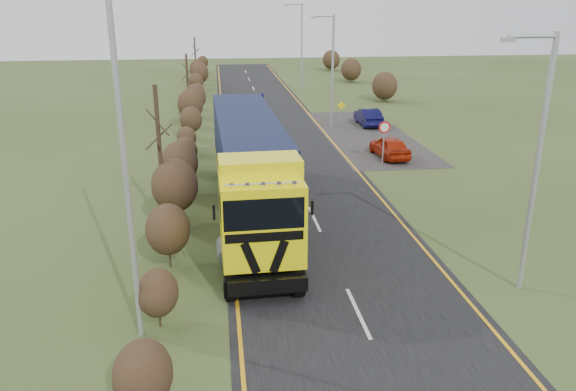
# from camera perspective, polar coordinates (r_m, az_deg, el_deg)

# --- Properties ---
(ground) EXTENTS (160.00, 160.00, 0.00)m
(ground) POSITION_cam_1_polar(r_m,az_deg,el_deg) (21.35, 4.52, -6.34)
(ground) COLOR #39491F
(ground) RESTS_ON ground
(road) EXTENTS (8.00, 120.00, 0.02)m
(road) POSITION_cam_1_polar(r_m,az_deg,el_deg) (30.54, 0.78, 1.67)
(road) COLOR black
(road) RESTS_ON ground
(layby) EXTENTS (6.00, 18.00, 0.02)m
(layby) POSITION_cam_1_polar(r_m,az_deg,el_deg) (41.29, 7.86, 6.12)
(layby) COLOR #2B2826
(layby) RESTS_ON ground
(lane_markings) EXTENTS (7.52, 116.00, 0.01)m
(lane_markings) POSITION_cam_1_polar(r_m,az_deg,el_deg) (30.24, 0.87, 1.54)
(lane_markings) COLOR orange
(lane_markings) RESTS_ON road
(hedgerow) EXTENTS (2.24, 102.04, 6.05)m
(hedgerow) POSITION_cam_1_polar(r_m,az_deg,el_deg) (27.86, -10.91, 3.05)
(hedgerow) COLOR black
(hedgerow) RESTS_ON ground
(lorry) EXTENTS (3.10, 15.99, 4.44)m
(lorry) POSITION_cam_1_polar(r_m,az_deg,el_deg) (24.39, -3.96, 3.28)
(lorry) COLOR black
(lorry) RESTS_ON ground
(car_red_hatchback) EXTENTS (1.84, 4.02, 1.34)m
(car_red_hatchback) POSITION_cam_1_polar(r_m,az_deg,el_deg) (35.34, 10.28, 4.89)
(car_red_hatchback) COLOR #A82008
(car_red_hatchback) RESTS_ON ground
(car_blue_sedan) EXTENTS (1.41, 4.02, 1.32)m
(car_blue_sedan) POSITION_cam_1_polar(r_m,az_deg,el_deg) (44.56, 8.14, 7.91)
(car_blue_sedan) COLOR #090934
(car_blue_sedan) RESTS_ON ground
(streetlight_near) EXTENTS (1.78, 0.18, 8.34)m
(streetlight_near) POSITION_cam_1_polar(r_m,az_deg,el_deg) (19.12, 23.84, 3.61)
(streetlight_near) COLOR #9EA2A4
(streetlight_near) RESTS_ON ground
(streetlight_mid) EXTENTS (1.78, 0.18, 8.31)m
(streetlight_mid) POSITION_cam_1_polar(r_m,az_deg,el_deg) (43.08, 4.43, 12.91)
(streetlight_mid) COLOR #9EA2A4
(streetlight_mid) RESTS_ON ground
(streetlight_far) EXTENTS (1.93, 0.18, 9.07)m
(streetlight_far) POSITION_cam_1_polar(r_m,az_deg,el_deg) (61.83, 1.29, 15.22)
(streetlight_far) COLOR #9EA2A4
(streetlight_far) RESTS_ON ground
(left_pole) EXTENTS (0.16, 0.16, 11.29)m
(left_pole) POSITION_cam_1_polar(r_m,az_deg,el_deg) (15.12, -16.44, 4.91)
(left_pole) COLOR #9EA2A4
(left_pole) RESTS_ON ground
(speed_sign) EXTENTS (0.70, 0.10, 2.54)m
(speed_sign) POSITION_cam_1_polar(r_m,az_deg,el_deg) (33.66, 9.73, 6.20)
(speed_sign) COLOR #9EA2A4
(speed_sign) RESTS_ON ground
(warning_board) EXTENTS (0.68, 0.11, 1.78)m
(warning_board) POSITION_cam_1_polar(r_m,az_deg,el_deg) (44.95, 5.42, 8.64)
(warning_board) COLOR #9EA2A4
(warning_board) RESTS_ON ground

